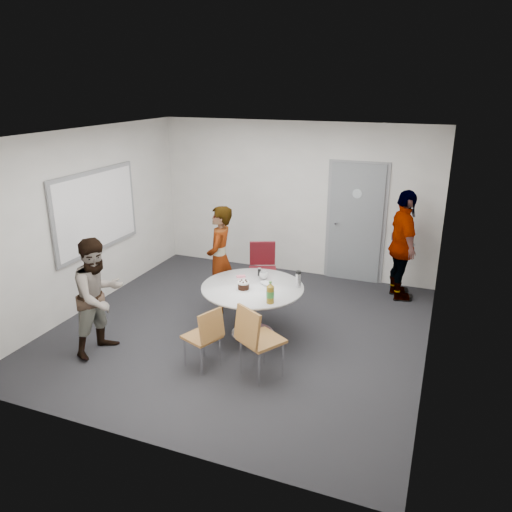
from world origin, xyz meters
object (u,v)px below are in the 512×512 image
at_px(person_right, 403,246).
at_px(door, 356,223).
at_px(chair_near_right, 255,335).
at_px(whiteboard, 96,211).
at_px(table, 254,294).
at_px(chair_near_left, 206,333).
at_px(chair_far, 263,264).
at_px(person_left, 99,296).
at_px(person_main, 220,260).

bearing_deg(person_right, door, 36.78).
bearing_deg(door, chair_near_right, -97.34).
relative_size(whiteboard, table, 1.38).
relative_size(chair_near_left, chair_far, 0.88).
bearing_deg(table, chair_near_left, -102.28).
bearing_deg(chair_near_left, whiteboard, 84.27).
relative_size(door, chair_near_right, 2.31).
bearing_deg(door, chair_near_left, -106.84).
relative_size(chair_near_left, person_right, 0.45).
height_order(door, chair_near_left, door).
bearing_deg(person_left, door, -22.63).
bearing_deg(door, chair_far, -133.74).
height_order(chair_near_left, chair_far, chair_far).
bearing_deg(whiteboard, person_right, 21.64).
distance_m(chair_near_left, person_right, 3.62).
xyz_separation_m(whiteboard, chair_far, (2.34, 1.01, -0.90)).
bearing_deg(whiteboard, person_left, -53.12).
bearing_deg(person_right, person_left, 111.65).
bearing_deg(chair_far, chair_near_right, 86.31).
relative_size(whiteboard, person_main, 1.17).
xyz_separation_m(table, person_right, (1.71, 2.03, 0.26)).
xyz_separation_m(chair_near_right, person_left, (-2.07, -0.13, 0.21)).
xyz_separation_m(chair_near_right, chair_far, (-0.77, 2.26, -0.01)).
bearing_deg(chair_near_right, person_left, -145.21).
relative_size(person_main, person_left, 1.06).
relative_size(door, person_main, 1.30).
xyz_separation_m(whiteboard, person_left, (1.04, -1.38, -0.68)).
bearing_deg(chair_far, person_right, 177.33).
height_order(door, whiteboard, door).
xyz_separation_m(whiteboard, person_main, (1.93, 0.30, -0.64)).
xyz_separation_m(whiteboard, chair_near_left, (2.48, -1.28, -0.97)).
bearing_deg(whiteboard, person_main, 8.80).
xyz_separation_m(door, chair_far, (-1.22, -1.28, -0.47)).
xyz_separation_m(chair_far, person_right, (2.07, 0.74, 0.33)).
bearing_deg(chair_near_right, whiteboard, -170.74).
height_order(chair_near_left, person_right, person_right).
height_order(table, chair_far, table).
distance_m(whiteboard, chair_near_left, 2.96).
bearing_deg(person_right, chair_near_right, 135.29).
bearing_deg(person_main, person_right, 109.49).
xyz_separation_m(chair_near_left, person_main, (-0.56, 1.58, 0.34)).
distance_m(chair_near_left, person_left, 1.48).
relative_size(person_main, person_right, 0.92).
bearing_deg(table, person_left, -146.49).
xyz_separation_m(door, person_main, (-1.63, -1.98, -0.21)).
height_order(chair_near_left, person_left, person_left).
xyz_separation_m(chair_near_left, person_left, (-1.45, -0.10, 0.29)).
xyz_separation_m(door, person_right, (0.85, -0.53, -0.14)).
bearing_deg(person_main, whiteboard, -92.02).
relative_size(door, person_left, 1.38).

